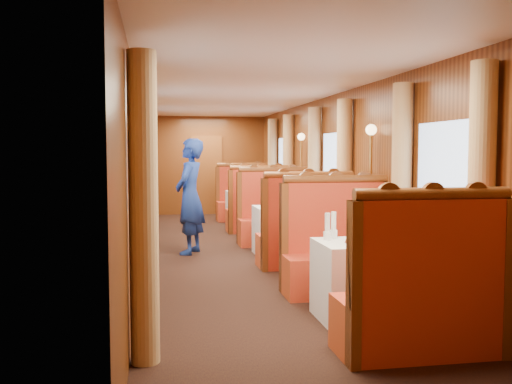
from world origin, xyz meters
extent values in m
cube|color=brown|center=(0.00, 5.97, 1.00)|extent=(0.80, 0.04, 2.00)
cube|color=white|center=(0.75, -3.50, 0.38)|extent=(1.05, 0.72, 0.75)
cube|color=#A71213|center=(0.75, -4.45, 0.23)|extent=(1.30, 0.55, 0.45)
cube|color=#A71213|center=(0.75, -4.67, 0.85)|extent=(1.30, 0.12, 0.80)
cylinder|color=brown|center=(0.75, -4.67, 1.29)|extent=(1.23, 0.10, 0.10)
cube|color=#A71213|center=(0.75, -2.55, 0.23)|extent=(1.30, 0.55, 0.45)
cube|color=#A71213|center=(0.75, -2.33, 0.85)|extent=(1.30, 0.12, 0.80)
cylinder|color=brown|center=(0.75, -2.33, 1.29)|extent=(1.23, 0.10, 0.10)
cube|color=white|center=(0.75, 0.00, 0.38)|extent=(1.05, 0.72, 0.75)
cube|color=#A71213|center=(0.75, -0.95, 0.23)|extent=(1.30, 0.55, 0.45)
cube|color=#A71213|center=(0.75, -1.17, 0.85)|extent=(1.30, 0.12, 0.80)
cylinder|color=brown|center=(0.75, -1.17, 1.29)|extent=(1.23, 0.10, 0.10)
cube|color=#A71213|center=(0.75, 0.95, 0.23)|extent=(1.30, 0.55, 0.45)
cube|color=#A71213|center=(0.75, 1.17, 0.85)|extent=(1.30, 0.12, 0.80)
cylinder|color=brown|center=(0.75, 1.17, 1.29)|extent=(1.23, 0.10, 0.10)
cube|color=white|center=(0.75, 3.50, 0.38)|extent=(1.05, 0.72, 0.75)
cube|color=#A71213|center=(0.75, 2.55, 0.23)|extent=(1.30, 0.55, 0.45)
cube|color=#A71213|center=(0.75, 2.33, 0.85)|extent=(1.30, 0.12, 0.80)
cylinder|color=brown|center=(0.75, 2.33, 1.29)|extent=(1.23, 0.10, 0.10)
cube|color=#A71213|center=(0.75, 4.45, 0.23)|extent=(1.30, 0.55, 0.45)
cube|color=#A71213|center=(0.75, 4.67, 0.85)|extent=(1.30, 0.12, 0.80)
cylinder|color=brown|center=(0.75, 4.67, 1.29)|extent=(1.23, 0.10, 0.10)
cube|color=silver|center=(0.63, -3.57, 0.76)|extent=(0.41, 0.37, 0.01)
cylinder|color=white|center=(1.06, -3.61, 0.76)|extent=(0.22, 0.22, 0.01)
cylinder|color=white|center=(0.34, -3.35, 0.79)|extent=(0.08, 0.08, 0.08)
cylinder|color=white|center=(0.34, -3.35, 0.92)|extent=(0.05, 0.05, 0.18)
cylinder|color=white|center=(0.44, -3.25, 0.79)|extent=(0.08, 0.08, 0.08)
cylinder|color=white|center=(0.44, -3.25, 0.92)|extent=(0.05, 0.05, 0.18)
cylinder|color=silver|center=(0.72, 0.00, 0.82)|extent=(0.06, 0.06, 0.14)
cylinder|color=silver|center=(0.73, 3.52, 0.82)|extent=(0.06, 0.06, 0.14)
cylinder|color=tan|center=(-1.38, -4.28, 1.18)|extent=(0.22, 0.22, 2.35)
cylinder|color=tan|center=(-1.38, -2.72, 1.18)|extent=(0.22, 0.22, 2.35)
cylinder|color=tan|center=(1.38, -4.28, 1.18)|extent=(0.22, 0.22, 2.35)
cylinder|color=tan|center=(1.38, -2.72, 1.18)|extent=(0.22, 0.22, 2.35)
cylinder|color=tan|center=(-1.38, -0.78, 1.18)|extent=(0.22, 0.22, 2.35)
cylinder|color=tan|center=(-1.38, 0.78, 1.18)|extent=(0.22, 0.22, 2.35)
cylinder|color=tan|center=(1.38, -0.78, 1.18)|extent=(0.22, 0.22, 2.35)
cylinder|color=tan|center=(1.38, 0.78, 1.18)|extent=(0.22, 0.22, 2.35)
cylinder|color=tan|center=(-1.38, 2.72, 1.18)|extent=(0.22, 0.22, 2.35)
cylinder|color=tan|center=(-1.38, 4.28, 1.18)|extent=(0.22, 0.22, 2.35)
cylinder|color=tan|center=(1.38, 2.72, 1.18)|extent=(0.22, 0.22, 2.35)
cylinder|color=tan|center=(1.38, 4.28, 1.18)|extent=(0.22, 0.22, 2.35)
cylinder|color=#BF8C3F|center=(-1.40, -1.75, 0.93)|extent=(0.04, 0.04, 1.85)
sphere|color=#FFD18C|center=(-1.40, -1.75, 1.88)|extent=(0.14, 0.14, 0.14)
cylinder|color=#BF8C3F|center=(1.40, -1.75, 0.93)|extent=(0.04, 0.04, 1.85)
sphere|color=#FFD18C|center=(1.40, -1.75, 1.88)|extent=(0.14, 0.14, 0.14)
cylinder|color=#BF8C3F|center=(-1.40, 1.75, 0.93)|extent=(0.04, 0.04, 1.85)
sphere|color=#FFD18C|center=(-1.40, 1.75, 1.88)|extent=(0.14, 0.14, 0.14)
cylinder|color=#BF8C3F|center=(1.40, 1.75, 0.93)|extent=(0.04, 0.04, 1.85)
sphere|color=#FFD18C|center=(1.40, 1.75, 1.88)|extent=(0.14, 0.14, 0.14)
imported|color=navy|center=(-0.76, 0.33, 0.90)|extent=(0.65, 0.78, 1.81)
cube|color=beige|center=(0.75, 0.78, 0.75)|extent=(0.40, 0.24, 0.55)
sphere|color=tan|center=(0.75, 0.78, 1.11)|extent=(0.20, 0.20, 0.20)
cube|color=beige|center=(0.75, 0.61, 0.52)|extent=(0.36, 0.30, 0.14)
camera|label=1|loc=(-1.29, -8.61, 1.61)|focal=40.00mm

